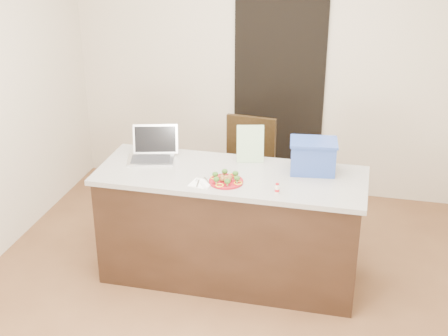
% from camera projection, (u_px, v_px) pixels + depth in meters
% --- Properties ---
extents(ground, '(4.00, 4.00, 0.00)m').
position_uv_depth(ground, '(223.00, 292.00, 4.91)').
color(ground, brown).
rests_on(ground, ground).
extents(room_shell, '(4.00, 4.00, 4.00)m').
position_uv_depth(room_shell, '(223.00, 95.00, 4.24)').
color(room_shell, white).
rests_on(room_shell, ground).
extents(doorway, '(0.90, 0.02, 2.00)m').
position_uv_depth(doorway, '(278.00, 97.00, 6.24)').
color(doorway, black).
rests_on(doorway, ground).
extents(island, '(2.06, 0.76, 0.92)m').
position_uv_depth(island, '(230.00, 226.00, 4.94)').
color(island, black).
rests_on(island, ground).
extents(plate, '(0.26, 0.26, 0.02)m').
position_uv_depth(plate, '(226.00, 181.00, 4.60)').
color(plate, maroon).
rests_on(plate, island).
extents(meatballs, '(0.10, 0.09, 0.04)m').
position_uv_depth(meatballs, '(226.00, 179.00, 4.59)').
color(meatballs, brown).
rests_on(meatballs, plate).
extents(broccoli, '(0.22, 0.21, 0.04)m').
position_uv_depth(broccoli, '(226.00, 176.00, 4.59)').
color(broccoli, '#204612').
rests_on(broccoli, plate).
extents(pepper_rings, '(0.25, 0.25, 0.01)m').
position_uv_depth(pepper_rings, '(226.00, 180.00, 4.60)').
color(pepper_rings, yellow).
rests_on(pepper_rings, plate).
extents(napkin, '(0.17, 0.17, 0.01)m').
position_uv_depth(napkin, '(201.00, 183.00, 4.58)').
color(napkin, white).
rests_on(napkin, island).
extents(fork, '(0.03, 0.14, 0.00)m').
position_uv_depth(fork, '(199.00, 182.00, 4.59)').
color(fork, '#B0B0B4').
rests_on(fork, napkin).
extents(knife, '(0.08, 0.19, 0.01)m').
position_uv_depth(knife, '(204.00, 184.00, 4.56)').
color(knife, silver).
rests_on(knife, napkin).
extents(yogurt_bottle, '(0.04, 0.04, 0.08)m').
position_uv_depth(yogurt_bottle, '(277.00, 189.00, 4.43)').
color(yogurt_bottle, silver).
rests_on(yogurt_bottle, island).
extents(laptop, '(0.41, 0.37, 0.26)m').
position_uv_depth(laptop, '(153.00, 150.00, 5.00)').
color(laptop, silver).
rests_on(laptop, island).
extents(leaflet, '(0.22, 0.10, 0.30)m').
position_uv_depth(leaflet, '(250.00, 144.00, 4.90)').
color(leaflet, white).
rests_on(leaflet, island).
extents(blue_box, '(0.38, 0.30, 0.26)m').
position_uv_depth(blue_box, '(313.00, 156.00, 4.73)').
color(blue_box, '#284292').
rests_on(blue_box, island).
extents(chair, '(0.50, 0.50, 1.04)m').
position_uv_depth(chair, '(248.00, 167.00, 5.67)').
color(chair, black).
rests_on(chair, ground).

